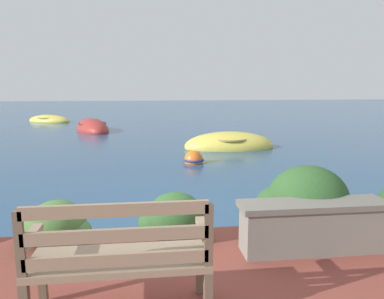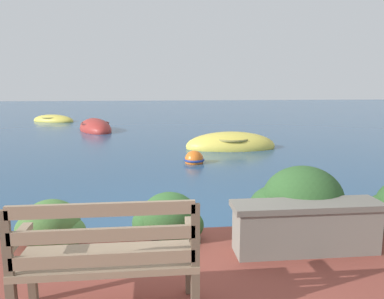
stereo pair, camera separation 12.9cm
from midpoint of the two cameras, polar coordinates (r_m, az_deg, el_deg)
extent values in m
plane|color=navy|center=(4.63, -2.06, -14.50)|extent=(80.00, 80.00, 0.00)
cube|color=brown|center=(3.31, -22.93, -17.74)|extent=(0.06, 0.06, 0.40)
cube|color=brown|center=(3.21, -0.03, -17.84)|extent=(0.06, 0.06, 0.40)
cube|color=brown|center=(2.85, 1.08, -21.76)|extent=(0.06, 0.06, 0.40)
cube|color=#8C755B|center=(2.91, -12.17, -16.15)|extent=(1.30, 0.48, 0.05)
cube|color=#8C755B|center=(2.68, -12.66, -16.10)|extent=(1.23, 0.04, 0.09)
cube|color=#8C755B|center=(2.61, -12.81, -12.64)|extent=(1.23, 0.04, 0.09)
cube|color=#8C755B|center=(2.55, -12.96, -9.00)|extent=(1.23, 0.04, 0.09)
cube|color=brown|center=(2.75, -26.03, -12.87)|extent=(0.06, 0.04, 0.45)
cube|color=brown|center=(2.63, 1.11, -12.91)|extent=(0.06, 0.04, 0.45)
cube|color=#8C755B|center=(2.95, -24.63, -12.14)|extent=(0.07, 0.43, 0.05)
cube|color=#8C755B|center=(2.84, 0.50, -12.12)|extent=(0.07, 0.43, 0.05)
cube|color=slate|center=(4.08, 16.99, -11.54)|extent=(1.45, 0.35, 0.46)
cube|color=#635F56|center=(3.99, 17.18, -8.04)|extent=(1.52, 0.39, 0.06)
ellipsoid|color=#426B33|center=(4.24, -20.67, -10.61)|extent=(0.60, 0.54, 0.51)
ellipsoid|color=#426B33|center=(4.35, -22.61, -11.27)|extent=(0.45, 0.40, 0.36)
ellipsoid|color=#426B33|center=(4.21, -18.68, -11.93)|extent=(0.42, 0.38, 0.33)
ellipsoid|color=#2D5628|center=(4.16, -3.44, -10.16)|extent=(0.63, 0.57, 0.53)
ellipsoid|color=#2D5628|center=(4.22, -5.85, -11.01)|extent=(0.47, 0.42, 0.38)
ellipsoid|color=#2D5628|center=(4.17, -1.20, -11.45)|extent=(0.44, 0.40, 0.35)
ellipsoid|color=#284C23|center=(4.48, 16.42, -7.37)|extent=(0.93, 0.83, 0.79)
ellipsoid|color=#284C23|center=(4.48, 12.97, -8.75)|extent=(0.70, 0.63, 0.56)
ellipsoid|color=#284C23|center=(4.57, 19.27, -8.98)|extent=(0.65, 0.58, 0.51)
ellipsoid|color=#DBC64C|center=(11.34, 5.34, 0.53)|extent=(2.73, 1.34, 0.88)
torus|color=olive|center=(11.30, 5.36, 1.73)|extent=(1.32, 1.32, 0.07)
cube|color=#846647|center=(11.39, 7.36, 1.61)|extent=(0.14, 1.03, 0.04)
cube|color=#846647|center=(11.25, 3.66, 1.56)|extent=(0.14, 1.03, 0.04)
ellipsoid|color=#9E2D28|center=(16.05, -15.18, 3.00)|extent=(2.07, 2.99, 0.89)
torus|color=brown|center=(16.03, -15.22, 3.87)|extent=(1.49, 1.49, 0.07)
cube|color=#846647|center=(15.63, -14.86, 3.62)|extent=(0.89, 0.44, 0.04)
cube|color=#846647|center=(16.36, -15.50, 3.87)|extent=(0.89, 0.44, 0.04)
ellipsoid|color=#DBC64C|center=(20.66, -21.10, 4.11)|extent=(2.63, 2.09, 0.62)
torus|color=olive|center=(20.65, -21.13, 4.57)|extent=(1.52, 1.52, 0.07)
cube|color=#846647|center=(20.41, -20.37, 4.48)|extent=(0.52, 0.84, 0.04)
cube|color=#846647|center=(20.85, -21.74, 4.50)|extent=(0.52, 0.84, 0.04)
sphere|color=orange|center=(9.16, -0.14, -1.59)|extent=(0.46, 0.46, 0.46)
torus|color=navy|center=(9.16, -0.14, -1.59)|extent=(0.51, 0.51, 0.06)
camera|label=1|loc=(0.06, -90.44, -0.08)|focal=35.00mm
camera|label=2|loc=(0.06, 89.56, 0.08)|focal=35.00mm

